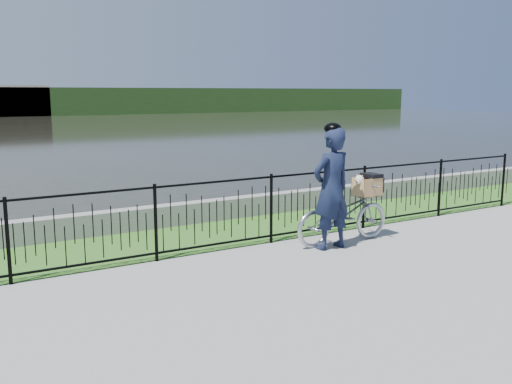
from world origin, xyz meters
TOP-DOWN VIEW (x-y plane):
  - ground at (0.00, 0.00)m, footprint 120.00×120.00m
  - grass_strip at (0.00, 2.60)m, footprint 60.00×2.00m
  - quay_wall at (0.00, 3.60)m, footprint 60.00×0.30m
  - fence at (0.00, 1.60)m, footprint 14.00×0.06m
  - far_building_right at (6.00, 58.50)m, footprint 6.00×3.00m
  - bicycle_rig at (2.02, 0.99)m, footprint 1.82×0.63m
  - cyclist at (1.62, 0.83)m, footprint 0.73×0.51m

SIDE VIEW (x-z plane):
  - ground at x=0.00m, z-range 0.00..0.00m
  - grass_strip at x=0.00m, z-range 0.00..0.01m
  - quay_wall at x=0.00m, z-range 0.00..0.40m
  - bicycle_rig at x=2.02m, z-range -0.07..1.06m
  - fence at x=0.00m, z-range 0.00..1.15m
  - cyclist at x=1.62m, z-range -0.02..1.97m
  - far_building_right at x=6.00m, z-range 0.00..3.20m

